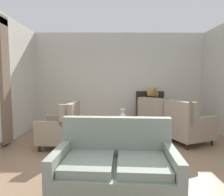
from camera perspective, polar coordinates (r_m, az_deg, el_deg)
name	(u,v)px	position (r m, az deg, el deg)	size (l,w,h in m)	color
ground	(127,160)	(3.74, 4.34, -17.94)	(8.19, 8.19, 0.00)	#896B51
wall_back	(119,80)	(6.36, 2.23, 5.48)	(5.68, 0.08, 3.00)	beige
wall_left	(0,79)	(4.96, -30.34, 4.83)	(0.08, 4.10, 3.00)	beige
baseboard_back	(119,123)	(6.46, 2.20, -7.38)	(5.52, 0.03, 0.12)	black
coffee_table	(125,130)	(4.18, 3.73, -9.42)	(0.78, 0.78, 0.53)	black
porcelain_vase	(123,117)	(4.16, 3.21, -5.75)	(0.15, 0.15, 0.34)	beige
settee	(116,164)	(2.62, 1.06, -19.08)	(1.57, 0.96, 0.96)	gray
armchair_far_left	(62,128)	(4.44, -14.46, -8.50)	(0.83, 0.82, 0.99)	gray
armchair_near_window	(155,118)	(5.47, 12.75, -5.86)	(1.12, 1.13, 1.01)	gray
armchair_beside_settee	(187,125)	(4.83, 21.33, -7.58)	(1.13, 1.07, 1.02)	gray
side_table	(176,123)	(5.01, 18.44, -6.90)	(0.59, 0.59, 0.73)	black
sideboard	(151,111)	(6.27, 11.42, -3.86)	(0.91, 0.42, 1.12)	black
gramophone	(153,92)	(6.12, 12.18, 1.88)	(0.39, 0.50, 0.56)	black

